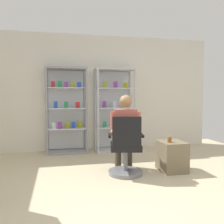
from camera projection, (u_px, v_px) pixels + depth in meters
name	position (u px, v px, depth m)	size (l,w,h in m)	color
ground_plane	(122.00, 200.00, 3.02)	(7.20, 7.20, 0.00)	#C6B793
back_wall	(89.00, 93.00, 5.85)	(6.00, 0.10, 2.70)	silver
display_cabinet_left	(67.00, 110.00, 5.52)	(0.90, 0.45, 1.90)	gray
display_cabinet_right	(114.00, 109.00, 5.77)	(0.90, 0.45, 1.90)	#B7B7BC
office_chair	(126.00, 151.00, 3.93)	(0.61, 0.57, 0.96)	slate
seated_shopkeeper	(125.00, 130.00, 4.07)	(0.54, 0.61, 1.29)	#3F382D
storage_crate	(172.00, 156.00, 4.18)	(0.40, 0.48, 0.50)	#72664C
tea_glass	(170.00, 140.00, 4.09)	(0.07, 0.07, 0.09)	brown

